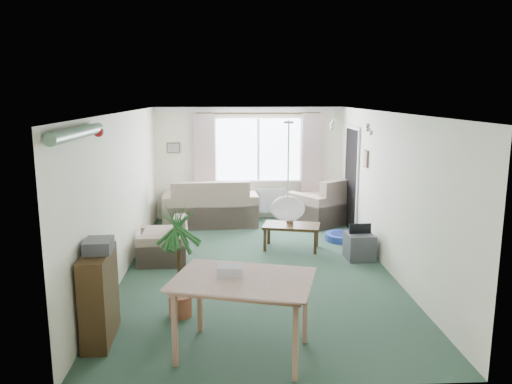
{
  "coord_description": "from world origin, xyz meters",
  "views": [
    {
      "loc": [
        -0.4,
        -7.39,
        2.66
      ],
      "look_at": [
        0.0,
        0.3,
        1.15
      ],
      "focal_mm": 35.0,
      "sensor_mm": 36.0,
      "label": 1
    }
  ],
  "objects_px": {
    "bookshelf": "(99,296)",
    "houseplant": "(179,261)",
    "dining_table": "(243,317)",
    "coffee_table": "(291,237)",
    "armchair_left": "(163,239)",
    "sofa": "(210,201)",
    "armchair_corner": "(320,201)",
    "pet_bed": "(341,237)",
    "tv_cube": "(359,246)"
  },
  "relations": [
    {
      "from": "bookshelf",
      "to": "houseplant",
      "type": "relative_size",
      "value": 0.71
    },
    {
      "from": "dining_table",
      "to": "houseplant",
      "type": "bearing_deg",
      "value": 127.99
    },
    {
      "from": "coffee_table",
      "to": "bookshelf",
      "type": "distance_m",
      "value": 4.03
    },
    {
      "from": "armchair_left",
      "to": "dining_table",
      "type": "bearing_deg",
      "value": 19.82
    },
    {
      "from": "armchair_left",
      "to": "dining_table",
      "type": "relative_size",
      "value": 0.62
    },
    {
      "from": "sofa",
      "to": "houseplant",
      "type": "relative_size",
      "value": 1.37
    },
    {
      "from": "armchair_corner",
      "to": "bookshelf",
      "type": "distance_m",
      "value": 5.93
    },
    {
      "from": "sofa",
      "to": "bookshelf",
      "type": "distance_m",
      "value": 5.05
    },
    {
      "from": "dining_table",
      "to": "pet_bed",
      "type": "bearing_deg",
      "value": 64.42
    },
    {
      "from": "sofa",
      "to": "pet_bed",
      "type": "distance_m",
      "value": 2.83
    },
    {
      "from": "pet_bed",
      "to": "houseplant",
      "type": "bearing_deg",
      "value": -130.84
    },
    {
      "from": "sofa",
      "to": "armchair_corner",
      "type": "xyz_separation_m",
      "value": [
        2.3,
        -0.02,
        -0.0
      ]
    },
    {
      "from": "houseplant",
      "to": "tv_cube",
      "type": "xyz_separation_m",
      "value": [
        2.72,
        2.02,
        -0.48
      ]
    },
    {
      "from": "coffee_table",
      "to": "armchair_corner",
      "type": "bearing_deg",
      "value": 65.01
    },
    {
      "from": "armchair_left",
      "to": "dining_table",
      "type": "distance_m",
      "value": 3.26
    },
    {
      "from": "armchair_left",
      "to": "coffee_table",
      "type": "height_order",
      "value": "armchair_left"
    },
    {
      "from": "bookshelf",
      "to": "houseplant",
      "type": "xyz_separation_m",
      "value": [
        0.82,
        0.54,
        0.2
      ]
    },
    {
      "from": "armchair_left",
      "to": "houseplant",
      "type": "distance_m",
      "value": 2.16
    },
    {
      "from": "sofa",
      "to": "coffee_table",
      "type": "height_order",
      "value": "sofa"
    },
    {
      "from": "coffee_table",
      "to": "houseplant",
      "type": "xyz_separation_m",
      "value": [
        -1.68,
        -2.62,
        0.48
      ]
    },
    {
      "from": "sofa",
      "to": "houseplant",
      "type": "xyz_separation_m",
      "value": [
        -0.2,
        -4.4,
        0.22
      ]
    },
    {
      "from": "armchair_corner",
      "to": "dining_table",
      "type": "distance_m",
      "value": 5.61
    },
    {
      "from": "sofa",
      "to": "armchair_left",
      "type": "xyz_separation_m",
      "value": [
        -0.67,
        -2.32,
        -0.12
      ]
    },
    {
      "from": "armchair_corner",
      "to": "houseplant",
      "type": "height_order",
      "value": "houseplant"
    },
    {
      "from": "armchair_corner",
      "to": "coffee_table",
      "type": "xyz_separation_m",
      "value": [
        -0.82,
        -1.76,
        -0.26
      ]
    },
    {
      "from": "armchair_left",
      "to": "tv_cube",
      "type": "bearing_deg",
      "value": 86.8
    },
    {
      "from": "armchair_left",
      "to": "dining_table",
      "type": "height_order",
      "value": "dining_table"
    },
    {
      "from": "coffee_table",
      "to": "pet_bed",
      "type": "bearing_deg",
      "value": 25.51
    },
    {
      "from": "dining_table",
      "to": "sofa",
      "type": "bearing_deg",
      "value": 95.8
    },
    {
      "from": "pet_bed",
      "to": "armchair_corner",
      "type": "bearing_deg",
      "value": 97.74
    },
    {
      "from": "coffee_table",
      "to": "tv_cube",
      "type": "relative_size",
      "value": 2.03
    },
    {
      "from": "armchair_corner",
      "to": "tv_cube",
      "type": "height_order",
      "value": "armchair_corner"
    },
    {
      "from": "coffee_table",
      "to": "sofa",
      "type": "bearing_deg",
      "value": 129.6
    },
    {
      "from": "houseplant",
      "to": "coffee_table",
      "type": "bearing_deg",
      "value": 57.36
    },
    {
      "from": "dining_table",
      "to": "pet_bed",
      "type": "relative_size",
      "value": 2.11
    },
    {
      "from": "bookshelf",
      "to": "pet_bed",
      "type": "relative_size",
      "value": 1.63
    },
    {
      "from": "bookshelf",
      "to": "houseplant",
      "type": "distance_m",
      "value": 1.0
    },
    {
      "from": "bookshelf",
      "to": "tv_cube",
      "type": "height_order",
      "value": "bookshelf"
    },
    {
      "from": "pet_bed",
      "to": "dining_table",
      "type": "bearing_deg",
      "value": -115.58
    },
    {
      "from": "armchair_corner",
      "to": "coffee_table",
      "type": "distance_m",
      "value": 1.96
    },
    {
      "from": "coffee_table",
      "to": "bookshelf",
      "type": "bearing_deg",
      "value": -128.28
    },
    {
      "from": "houseplant",
      "to": "tv_cube",
      "type": "distance_m",
      "value": 3.42
    },
    {
      "from": "bookshelf",
      "to": "tv_cube",
      "type": "bearing_deg",
      "value": 33.25
    },
    {
      "from": "armchair_left",
      "to": "bookshelf",
      "type": "bearing_deg",
      "value": -9.47
    },
    {
      "from": "sofa",
      "to": "tv_cube",
      "type": "height_order",
      "value": "sofa"
    },
    {
      "from": "coffee_table",
      "to": "dining_table",
      "type": "xyz_separation_m",
      "value": [
        -0.94,
        -3.56,
        0.19
      ]
    },
    {
      "from": "dining_table",
      "to": "armchair_left",
      "type": "bearing_deg",
      "value": 111.91
    },
    {
      "from": "bookshelf",
      "to": "pet_bed",
      "type": "xyz_separation_m",
      "value": [
        3.49,
        3.64,
        -0.44
      ]
    },
    {
      "from": "tv_cube",
      "to": "pet_bed",
      "type": "relative_size",
      "value": 0.77
    },
    {
      "from": "armchair_left",
      "to": "pet_bed",
      "type": "xyz_separation_m",
      "value": [
        3.15,
        1.01,
        -0.3
      ]
    }
  ]
}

